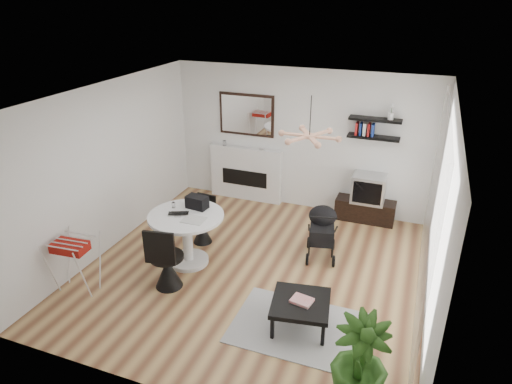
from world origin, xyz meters
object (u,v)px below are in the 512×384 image
at_px(dining_table, 187,231).
at_px(drying_rack, 76,264).
at_px(tv_console, 365,210).
at_px(coffee_table, 301,304).
at_px(crt_tv, 369,188).
at_px(fireplace, 246,167).
at_px(stroller, 322,234).
at_px(potted_plant, 360,361).

bearing_deg(dining_table, drying_rack, -133.37).
height_order(tv_console, coffee_table, tv_console).
height_order(tv_console, crt_tv, crt_tv).
bearing_deg(fireplace, stroller, -39.46).
bearing_deg(potted_plant, tv_console, 97.26).
relative_size(fireplace, drying_rack, 2.59).
height_order(crt_tv, potted_plant, potted_plant).
distance_m(fireplace, dining_table, 2.58).
bearing_deg(potted_plant, fireplace, 124.67).
height_order(crt_tv, coffee_table, crt_tv).
relative_size(crt_tv, potted_plant, 0.56).
bearing_deg(potted_plant, coffee_table, 133.65).
bearing_deg(crt_tv, dining_table, -134.64).
bearing_deg(crt_tv, drying_rack, -134.23).
bearing_deg(drying_rack, potted_plant, -11.85).
bearing_deg(coffee_table, crt_tv, 83.64).
relative_size(crt_tv, dining_table, 0.51).
bearing_deg(dining_table, coffee_table, -21.62).
bearing_deg(coffee_table, fireplace, 121.85).
height_order(fireplace, potted_plant, fireplace).
xyz_separation_m(coffee_table, potted_plant, (0.87, -0.91, 0.18)).
relative_size(dining_table, potted_plant, 1.11).
distance_m(crt_tv, dining_table, 3.44).
relative_size(tv_console, crt_tv, 1.84).
bearing_deg(fireplace, tv_console, -2.88).
relative_size(fireplace, potted_plant, 2.06).
xyz_separation_m(stroller, coffee_table, (0.15, -1.78, -0.05)).
relative_size(tv_console, potted_plant, 1.03).
bearing_deg(potted_plant, drying_rack, 172.61).
bearing_deg(tv_console, crt_tv, -6.87).
height_order(coffee_table, potted_plant, potted_plant).
distance_m(fireplace, tv_console, 2.49).
xyz_separation_m(crt_tv, dining_table, (-2.42, -2.45, -0.10)).
height_order(crt_tv, drying_rack, crt_tv).
xyz_separation_m(tv_console, coffee_table, (-0.34, -3.26, 0.14)).
xyz_separation_m(tv_console, potted_plant, (0.53, -4.17, 0.32)).
height_order(fireplace, drying_rack, fireplace).
bearing_deg(stroller, tv_console, 59.39).
height_order(tv_console, stroller, stroller).
distance_m(tv_console, crt_tv, 0.46).
bearing_deg(tv_console, stroller, -108.11).
xyz_separation_m(fireplace, coffee_table, (2.10, -3.39, -0.34)).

